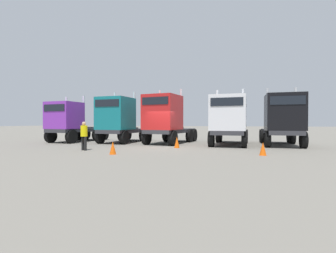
{
  "coord_description": "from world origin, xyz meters",
  "views": [
    {
      "loc": [
        4.89,
        -16.47,
        1.69
      ],
      "look_at": [
        -0.45,
        3.82,
        1.36
      ],
      "focal_mm": 26.81,
      "sensor_mm": 36.0,
      "label": 1
    }
  ],
  "objects": [
    {
      "name": "semi_truck_white",
      "position": [
        4.55,
        2.28,
        1.88
      ],
      "size": [
        2.93,
        6.5,
        4.18
      ],
      "rotation": [
        0.0,
        0.0,
        -1.63
      ],
      "color": "#333338",
      "rests_on": "ground"
    },
    {
      "name": "traffic_cone_mid",
      "position": [
        -1.33,
        -4.37,
        0.35
      ],
      "size": [
        0.36,
        0.36,
        0.69
      ],
      "primitive_type": "cone",
      "color": "#F2590C",
      "rests_on": "ground"
    },
    {
      "name": "semi_truck_red",
      "position": [
        -0.3,
        2.55,
        2.0
      ],
      "size": [
        3.49,
        6.36,
        4.38
      ],
      "rotation": [
        0.0,
        0.0,
        -1.74
      ],
      "color": "#333338",
      "rests_on": "ground"
    },
    {
      "name": "ground",
      "position": [
        0.0,
        0.0,
        0.0
      ],
      "size": [
        200.0,
        200.0,
        0.0
      ],
      "primitive_type": "plane",
      "color": "slate"
    },
    {
      "name": "traffic_cone_far",
      "position": [
        1.22,
        -0.2,
        0.37
      ],
      "size": [
        0.36,
        0.36,
        0.74
      ],
      "primitive_type": "cone",
      "color": "#F2590C",
      "rests_on": "ground"
    },
    {
      "name": "semi_truck_teal",
      "position": [
        -4.32,
        2.59,
        1.96
      ],
      "size": [
        3.01,
        5.98,
        4.3
      ],
      "rotation": [
        0.0,
        0.0,
        -1.65
      ],
      "color": "#333338",
      "rests_on": "ground"
    },
    {
      "name": "semi_truck_black",
      "position": [
        8.24,
        2.82,
        1.91
      ],
      "size": [
        2.67,
        6.03,
        4.24
      ],
      "rotation": [
        0.0,
        0.0,
        -1.59
      ],
      "color": "#333338",
      "rests_on": "ground"
    },
    {
      "name": "traffic_cone_near",
      "position": [
        6.34,
        -2.79,
        0.34
      ],
      "size": [
        0.36,
        0.36,
        0.68
      ],
      "primitive_type": "cone",
      "color": "#F2590C",
      "rests_on": "ground"
    },
    {
      "name": "visitor_in_hivis",
      "position": [
        -3.92,
        -3.06,
        1.01
      ],
      "size": [
        0.53,
        0.53,
        1.74
      ],
      "rotation": [
        0.0,
        0.0,
        4.29
      ],
      "color": "black",
      "rests_on": "ground"
    },
    {
      "name": "semi_truck_purple",
      "position": [
        -8.76,
        2.28,
        1.78
      ],
      "size": [
        3.12,
        5.94,
        3.99
      ],
      "rotation": [
        0.0,
        0.0,
        -1.68
      ],
      "color": "#333338",
      "rests_on": "ground"
    }
  ]
}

